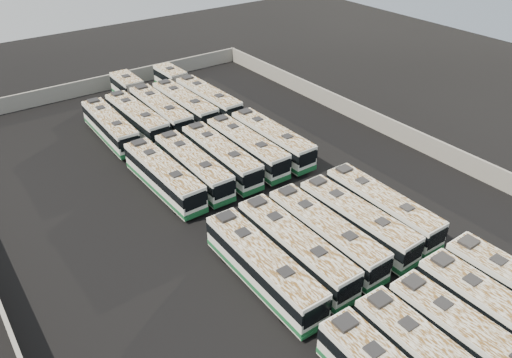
# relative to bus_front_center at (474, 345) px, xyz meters

# --- Properties ---
(ground) EXTENTS (140.00, 140.00, 0.00)m
(ground) POSITION_rel_bus_front_center_xyz_m (-1.41, 22.97, -1.75)
(ground) COLOR black
(ground) RESTS_ON ground
(perimeter_wall) EXTENTS (45.20, 73.20, 2.20)m
(perimeter_wall) POSITION_rel_bus_front_center_xyz_m (-1.41, 22.97, -0.65)
(perimeter_wall) COLOR gray
(perimeter_wall) RESTS_ON ground
(bus_front_center) EXTENTS (2.75, 12.18, 3.42)m
(bus_front_center) POSITION_rel_bus_front_center_xyz_m (0.00, 0.00, 0.00)
(bus_front_center) COLOR silver
(bus_front_center) RESTS_ON ground
(bus_front_right) EXTENTS (2.72, 12.49, 3.52)m
(bus_front_right) POSITION_rel_bus_front_center_xyz_m (3.34, 0.08, 0.05)
(bus_front_right) COLOR silver
(bus_front_right) RESTS_ON ground
(bus_midfront_far_left) EXTENTS (2.83, 12.53, 3.52)m
(bus_midfront_far_left) POSITION_rel_bus_front_center_xyz_m (-6.58, 13.72, 0.05)
(bus_midfront_far_left) COLOR silver
(bus_midfront_far_left) RESTS_ON ground
(bus_midfront_left) EXTENTS (2.72, 12.43, 3.50)m
(bus_midfront_left) POSITION_rel_bus_front_center_xyz_m (-3.20, 13.99, 0.04)
(bus_midfront_left) COLOR silver
(bus_midfront_left) RESTS_ON ground
(bus_midfront_center) EXTENTS (2.62, 12.20, 3.43)m
(bus_midfront_center) POSITION_rel_bus_front_center_xyz_m (0.04, 13.97, 0.01)
(bus_midfront_center) COLOR silver
(bus_midfront_center) RESTS_ON ground
(bus_midfront_right) EXTENTS (2.80, 12.04, 3.38)m
(bus_midfront_right) POSITION_rel_bus_front_center_xyz_m (3.47, 13.73, -0.02)
(bus_midfront_right) COLOR silver
(bus_midfront_right) RESTS_ON ground
(bus_midfront_far_right) EXTENTS (2.68, 12.03, 3.38)m
(bus_midfront_far_right) POSITION_rel_bus_front_center_xyz_m (6.76, 13.87, -0.02)
(bus_midfront_far_right) COLOR silver
(bus_midfront_far_right) RESTS_ON ground
(bus_midback_far_left) EXTENTS (2.84, 12.32, 3.46)m
(bus_midback_far_left) POSITION_rel_bus_front_center_xyz_m (-6.65, 30.06, 0.02)
(bus_midback_far_left) COLOR silver
(bus_midback_far_left) RESTS_ON ground
(bus_midback_left) EXTENTS (2.67, 12.11, 3.41)m
(bus_midback_left) POSITION_rel_bus_front_center_xyz_m (-3.35, 30.02, -0.01)
(bus_midback_left) COLOR silver
(bus_midback_left) RESTS_ON ground
(bus_midback_center) EXTENTS (2.75, 12.25, 3.44)m
(bus_midback_center) POSITION_rel_bus_front_center_xyz_m (0.03, 30.09, 0.01)
(bus_midback_center) COLOR silver
(bus_midback_center) RESTS_ON ground
(bus_midback_right) EXTENTS (2.59, 12.22, 3.44)m
(bus_midback_right) POSITION_rel_bus_front_center_xyz_m (3.39, 30.13, 0.01)
(bus_midback_right) COLOR silver
(bus_midback_right) RESTS_ON ground
(bus_midback_far_right) EXTENTS (2.67, 12.25, 3.45)m
(bus_midback_far_right) POSITION_rel_bus_front_center_xyz_m (6.72, 30.01, 0.01)
(bus_midback_far_right) COLOR silver
(bus_midback_far_right) RESTS_ON ground
(bus_back_far_left) EXTENTS (2.76, 12.03, 3.38)m
(bus_back_far_left) POSITION_rel_bus_front_center_xyz_m (-6.64, 43.82, -0.02)
(bus_back_far_left) COLOR silver
(bus_back_far_left) RESTS_ON ground
(bus_back_left) EXTENTS (2.90, 12.37, 3.47)m
(bus_back_left) POSITION_rel_bus_front_center_xyz_m (-3.22, 43.90, 0.02)
(bus_back_left) COLOR silver
(bus_back_left) RESTS_ON ground
(bus_back_center) EXTENTS (2.80, 19.48, 3.53)m
(bus_back_center) POSITION_rel_bus_front_center_xyz_m (0.03, 47.36, 0.05)
(bus_back_center) COLOR silver
(bus_back_center) RESTS_ON ground
(bus_back_right) EXTENTS (2.83, 12.44, 3.50)m
(bus_back_right) POSITION_rel_bus_front_center_xyz_m (3.39, 43.95, 0.04)
(bus_back_right) COLOR silver
(bus_back_right) RESTS_ON ground
(bus_back_far_right) EXTENTS (3.04, 19.01, 3.44)m
(bus_back_far_right) POSITION_rel_bus_front_center_xyz_m (6.71, 47.07, 0.01)
(bus_back_far_right) COLOR silver
(bus_back_far_right) RESTS_ON ground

